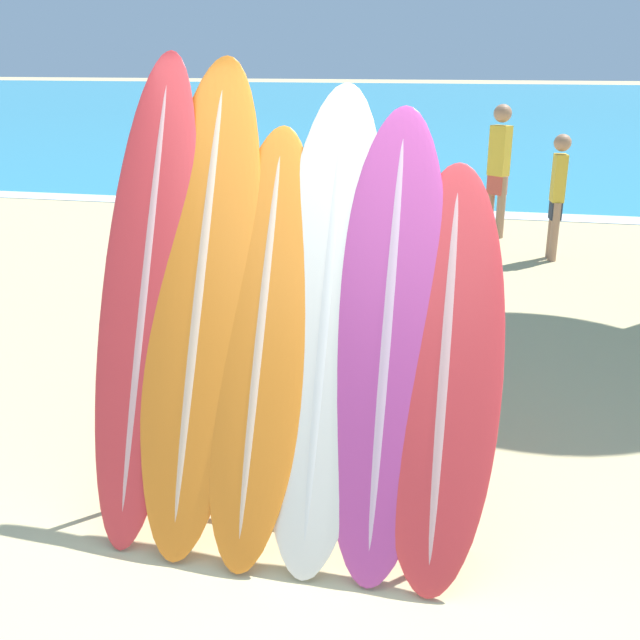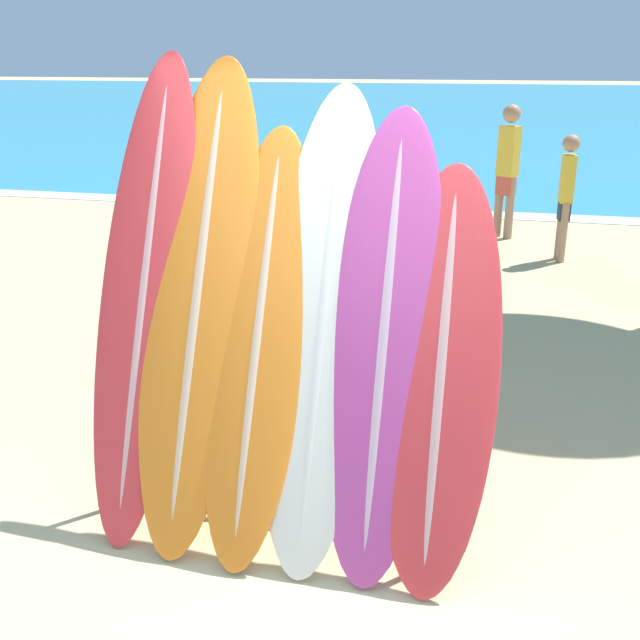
# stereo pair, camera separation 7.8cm
# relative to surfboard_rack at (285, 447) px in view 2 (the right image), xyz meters

# --- Properties ---
(ground_plane) EXTENTS (160.00, 160.00, 0.00)m
(ground_plane) POSITION_rel_surfboard_rack_xyz_m (0.23, -0.64, -0.49)
(ground_plane) COLOR tan
(ocean_water) EXTENTS (120.00, 60.00, 0.01)m
(ocean_water) POSITION_rel_surfboard_rack_xyz_m (0.23, 38.14, -0.48)
(ocean_water) COLOR teal
(ocean_water) RESTS_ON ground_plane
(surfboard_rack) EXTENTS (1.94, 0.04, 0.90)m
(surfboard_rack) POSITION_rel_surfboard_rack_xyz_m (0.00, 0.00, 0.00)
(surfboard_rack) COLOR gray
(surfboard_rack) RESTS_ON ground_plane
(surfboard_slot_0) EXTENTS (0.51, 1.14, 2.47)m
(surfboard_slot_0) POSITION_rel_surfboard_rack_xyz_m (-0.80, 0.13, 0.75)
(surfboard_slot_0) COLOR red
(surfboard_slot_0) RESTS_ON ground_plane
(surfboard_slot_1) EXTENTS (0.60, 1.23, 2.45)m
(surfboard_slot_1) POSITION_rel_surfboard_rack_xyz_m (-0.49, 0.13, 0.74)
(surfboard_slot_1) COLOR orange
(surfboard_slot_1) RESTS_ON ground_plane
(surfboard_slot_2) EXTENTS (0.53, 1.11, 2.10)m
(surfboard_slot_2) POSITION_rel_surfboard_rack_xyz_m (-0.14, 0.05, 0.57)
(surfboard_slot_2) COLOR orange
(surfboard_slot_2) RESTS_ON ground_plane
(surfboard_slot_3) EXTENTS (0.58, 1.15, 2.31)m
(surfboard_slot_3) POSITION_rel_surfboard_rack_xyz_m (0.18, 0.10, 0.67)
(surfboard_slot_3) COLOR silver
(surfboard_slot_3) RESTS_ON ground_plane
(surfboard_slot_4) EXTENTS (0.57, 1.07, 2.21)m
(surfboard_slot_4) POSITION_rel_surfboard_rack_xyz_m (0.50, 0.07, 0.62)
(surfboard_slot_4) COLOR #B23D8E
(surfboard_slot_4) RESTS_ON ground_plane
(surfboard_slot_5) EXTENTS (0.56, 0.98, 1.95)m
(surfboard_slot_5) POSITION_rel_surfboard_rack_xyz_m (0.79, 0.01, 0.49)
(surfboard_slot_5) COLOR red
(surfboard_slot_5) RESTS_ON ground_plane
(person_near_water) EXTENTS (0.31, 0.29, 1.82)m
(person_near_water) POSITION_rel_surfboard_rack_xyz_m (1.10, 7.34, 0.51)
(person_near_water) COLOR #A87A5B
(person_near_water) RESTS_ON ground_plane
(person_mid_beach) EXTENTS (0.21, 0.26, 1.55)m
(person_mid_beach) POSITION_rel_surfboard_rack_xyz_m (1.81, 6.21, 0.36)
(person_mid_beach) COLOR #A87A5B
(person_mid_beach) RESTS_ON ground_plane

